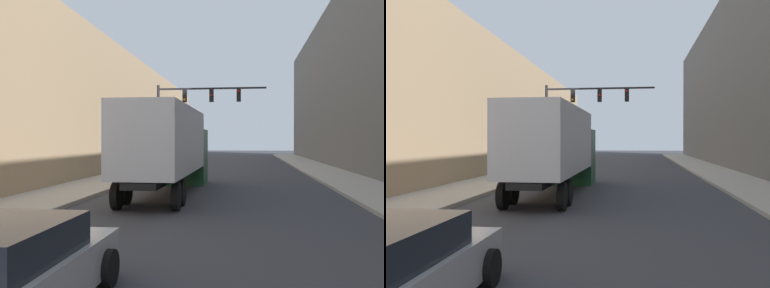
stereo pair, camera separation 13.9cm
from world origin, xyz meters
The scene contains 6 objects.
sidewalk_right centered at (7.04, 30.00, 0.07)m, with size 3.31×80.00×0.15m.
sidewalk_left centered at (-7.04, 30.00, 0.07)m, with size 3.31×80.00×0.15m.
building_left centered at (-11.70, 30.00, 4.95)m, with size 6.00×80.00×9.91m.
semi_truck centered at (-2.37, 18.30, 2.20)m, with size 2.45×11.62×3.88m.
sedan_car centered at (-2.10, 4.38, 0.66)m, with size 2.08×4.29×1.38m.
traffic_signal_gantry centered at (-3.09, 29.37, 4.68)m, with size 7.84×0.35×6.47m.
Camera 2 is at (1.31, -1.06, 2.49)m, focal length 40.00 mm.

